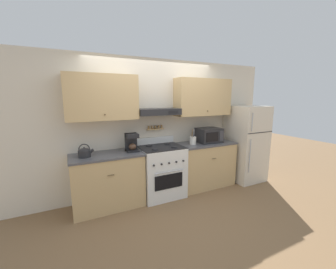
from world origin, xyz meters
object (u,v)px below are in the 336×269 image
coffee_maker (132,142)px  utensil_crock (193,140)px  stove_range (161,171)px  microwave (209,135)px  tea_kettle (85,152)px  refrigerator (245,143)px

coffee_maker → utensil_crock: bearing=-1.2°
stove_range → utensil_crock: size_ratio=3.53×
microwave → tea_kettle: bearing=-179.6°
stove_range → microwave: size_ratio=2.23×
coffee_maker → utensil_crock: coffee_maker is taller
stove_range → microwave: (1.10, 0.04, 0.59)m
coffee_maker → utensil_crock: 1.24m
microwave → utensil_crock: 0.41m
refrigerator → utensil_crock: bearing=176.3°
stove_range → utensil_crock: bearing=1.5°
coffee_maker → utensil_crock: (1.24, -0.03, -0.07)m
refrigerator → tea_kettle: refrigerator is taller
coffee_maker → microwave: coffee_maker is taller
refrigerator → coffee_maker: refrigerator is taller
tea_kettle → utensil_crock: bearing=0.0°
stove_range → coffee_maker: bearing=175.3°
utensil_crock → coffee_maker: bearing=178.8°
stove_range → refrigerator: bearing=-1.9°
refrigerator → microwave: size_ratio=3.42×
refrigerator → coffee_maker: size_ratio=5.32×
microwave → refrigerator: bearing=-6.3°
refrigerator → coffee_maker: (-2.57, 0.11, 0.25)m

